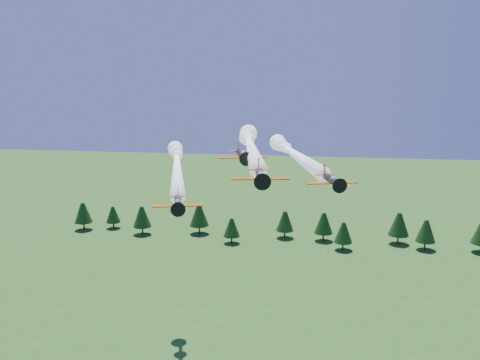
# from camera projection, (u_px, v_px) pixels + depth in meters

# --- Properties ---
(plane_lead) EXTENTS (13.31, 48.94, 3.70)m
(plane_lead) POSITION_uv_depth(u_px,v_px,m) (250.00, 145.00, 96.74)
(plane_lead) COLOR black
(plane_lead) RESTS_ON ground
(plane_left) EXTENTS (19.68, 57.55, 3.70)m
(plane_left) POSITION_uv_depth(u_px,v_px,m) (177.00, 164.00, 112.19)
(plane_left) COLOR black
(plane_left) RESTS_ON ground
(plane_right) EXTENTS (17.17, 46.10, 3.70)m
(plane_right) POSITION_uv_depth(u_px,v_px,m) (293.00, 153.00, 108.17)
(plane_right) COLOR black
(plane_right) RESTS_ON ground
(plane_slot) EXTENTS (8.04, 8.95, 2.83)m
(plane_slot) POSITION_uv_depth(u_px,v_px,m) (242.00, 155.00, 87.88)
(plane_slot) COLOR black
(plane_slot) RESTS_ON ground
(treeline) EXTENTS (171.30, 20.35, 11.56)m
(treeline) POSITION_uv_depth(u_px,v_px,m) (314.00, 223.00, 194.69)
(treeline) COLOR #382314
(treeline) RESTS_ON ground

